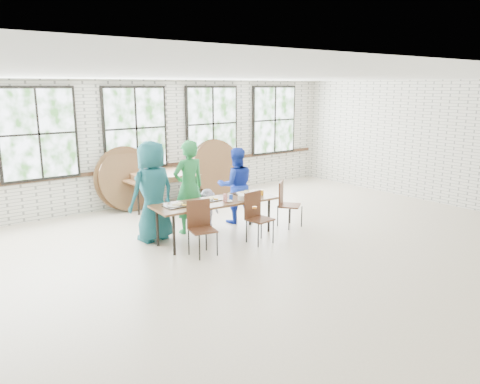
# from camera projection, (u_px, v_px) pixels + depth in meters

# --- Properties ---
(room) EXTENTS (12.00, 12.00, 12.00)m
(room) POSITION_uv_depth(u_px,v_px,m) (136.00, 130.00, 11.07)
(room) COLOR beige
(room) RESTS_ON ground
(dining_table) EXTENTS (2.46, 1.00, 0.74)m
(dining_table) POSITION_uv_depth(u_px,v_px,m) (215.00, 204.00, 8.81)
(dining_table) COLOR brown
(dining_table) RESTS_ON ground
(chair_near_left) EXTENTS (0.50, 0.49, 0.95)m
(chair_near_left) POSITION_uv_depth(u_px,v_px,m) (201.00, 223.00, 8.03)
(chair_near_left) COLOR #502D1A
(chair_near_left) RESTS_ON ground
(chair_near_right) EXTENTS (0.46, 0.45, 0.95)m
(chair_near_right) POSITION_uv_depth(u_px,v_px,m) (256.00, 213.00, 8.65)
(chair_near_right) COLOR #502D1A
(chair_near_right) RESTS_ON ground
(chair_spare) EXTENTS (0.58, 0.58, 0.95)m
(chair_spare) POSITION_uv_depth(u_px,v_px,m) (285.00, 200.00, 9.62)
(chair_spare) COLOR #502D1A
(chair_spare) RESTS_ON ground
(adult_teal) EXTENTS (1.00, 0.72, 1.89)m
(adult_teal) POSITION_uv_depth(u_px,v_px,m) (153.00, 191.00, 8.67)
(adult_teal) COLOR #1C656B
(adult_teal) RESTS_ON ground
(adult_green) EXTENTS (0.67, 0.44, 1.84)m
(adult_green) POSITION_uv_depth(u_px,v_px,m) (189.00, 187.00, 9.15)
(adult_green) COLOR #22813E
(adult_green) RESTS_ON ground
(toddler) EXTENTS (0.54, 0.32, 0.82)m
(toddler) POSITION_uv_depth(u_px,v_px,m) (208.00, 209.00, 9.52)
(toddler) COLOR #18133C
(toddler) RESTS_ON ground
(adult_blue) EXTENTS (0.96, 0.87, 1.60)m
(adult_blue) POSITION_uv_depth(u_px,v_px,m) (236.00, 185.00, 9.87)
(adult_blue) COLOR #1936B4
(adult_blue) RESTS_ON ground
(storage_table) EXTENTS (1.82, 0.79, 0.74)m
(storage_table) POSITION_uv_depth(u_px,v_px,m) (163.00, 179.00, 11.12)
(storage_table) COLOR brown
(storage_table) RESTS_ON ground
(tabletop_clutter) EXTENTS (2.04, 0.64, 0.11)m
(tabletop_clutter) POSITION_uv_depth(u_px,v_px,m) (221.00, 199.00, 8.83)
(tabletop_clutter) COLOR black
(tabletop_clutter) RESTS_ON dining_table
(round_tops_stacked) EXTENTS (1.50, 1.50, 0.13)m
(round_tops_stacked) POSITION_uv_depth(u_px,v_px,m) (162.00, 174.00, 11.09)
(round_tops_stacked) COLOR brown
(round_tops_stacked) RESTS_ON storage_table
(round_tops_leaning) EXTENTS (4.08, 0.50, 1.50)m
(round_tops_leaning) POSITION_uv_depth(u_px,v_px,m) (175.00, 173.00, 11.66)
(round_tops_leaning) COLOR brown
(round_tops_leaning) RESTS_ON ground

